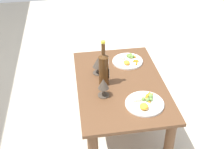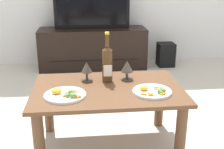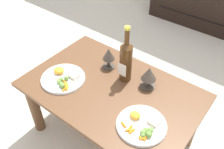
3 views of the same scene
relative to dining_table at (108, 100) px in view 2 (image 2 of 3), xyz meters
The scene contains 10 objects.
ground_plane 0.36m from the dining_table, ahead, with size 6.40×6.40×0.00m, color beige.
dining_table is the anchor object (origin of this frame).
tv_stand 1.87m from the dining_table, 90.88° to the left, with size 1.37×0.42×0.52m.
tv_screen 1.92m from the dining_table, 90.89° to the left, with size 0.94×0.05×0.62m.
floor_speaker 2.08m from the dining_table, 62.89° to the left, with size 0.21×0.21×0.31m, color black.
wine_bottle 0.26m from the dining_table, 85.85° to the left, with size 0.07×0.08×0.36m.
goblet_left 0.27m from the dining_table, 132.74° to the left, with size 0.08×0.08×0.14m.
goblet_right 0.28m from the dining_table, 43.71° to the left, with size 0.09×0.09×0.14m.
dinner_plate_left 0.32m from the dining_table, 157.52° to the right, with size 0.27×0.27×0.05m.
dinner_plate_right 0.32m from the dining_table, 22.49° to the right, with size 0.26×0.26×0.04m.
Camera 2 is at (-0.16, -1.83, 1.19)m, focal length 46.64 mm.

